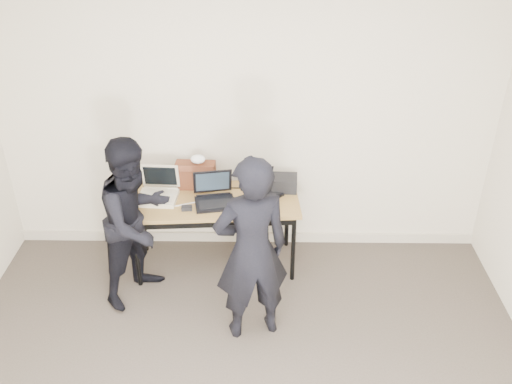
{
  "coord_description": "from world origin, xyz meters",
  "views": [
    {
      "loc": [
        0.15,
        -2.44,
        3.36
      ],
      "look_at": [
        0.1,
        1.6,
        0.95
      ],
      "focal_mm": 40.0,
      "sensor_mm": 36.0,
      "label": 1
    }
  ],
  "objects_px": {
    "person_typist": "(251,251)",
    "person_observer": "(136,221)",
    "laptop_beige": "(158,192)",
    "laptop_right": "(263,188)",
    "laptop_center": "(214,195)",
    "leather_satchel": "(196,175)",
    "equipment_box": "(284,183)",
    "desk": "(214,205)"
  },
  "relations": [
    {
      "from": "laptop_right",
      "to": "leather_satchel",
      "type": "xyz_separation_m",
      "value": [
        -0.61,
        0.09,
        0.08
      ]
    },
    {
      "from": "laptop_beige",
      "to": "person_observer",
      "type": "xyz_separation_m",
      "value": [
        -0.12,
        -0.41,
        -0.03
      ]
    },
    {
      "from": "desk",
      "to": "equipment_box",
      "type": "relative_size",
      "value": 6.79
    },
    {
      "from": "laptop_right",
      "to": "person_observer",
      "type": "relative_size",
      "value": 0.25
    },
    {
      "from": "desk",
      "to": "laptop_right",
      "type": "relative_size",
      "value": 4.1
    },
    {
      "from": "leather_satchel",
      "to": "laptop_beige",
      "type": "bearing_deg",
      "value": -145.62
    },
    {
      "from": "laptop_beige",
      "to": "laptop_right",
      "type": "height_order",
      "value": "laptop_beige"
    },
    {
      "from": "leather_satchel",
      "to": "laptop_center",
      "type": "bearing_deg",
      "value": -51.09
    },
    {
      "from": "laptop_right",
      "to": "desk",
      "type": "bearing_deg",
      "value": 169.61
    },
    {
      "from": "laptop_beige",
      "to": "laptop_right",
      "type": "distance_m",
      "value": 0.93
    },
    {
      "from": "laptop_beige",
      "to": "leather_satchel",
      "type": "height_order",
      "value": "laptop_beige"
    },
    {
      "from": "desk",
      "to": "laptop_beige",
      "type": "relative_size",
      "value": 4.34
    },
    {
      "from": "desk",
      "to": "equipment_box",
      "type": "bearing_deg",
      "value": 12.97
    },
    {
      "from": "leather_satchel",
      "to": "equipment_box",
      "type": "relative_size",
      "value": 1.62
    },
    {
      "from": "equipment_box",
      "to": "person_typist",
      "type": "distance_m",
      "value": 1.08
    },
    {
      "from": "laptop_center",
      "to": "person_typist",
      "type": "xyz_separation_m",
      "value": [
        0.35,
        -0.83,
        0.02
      ]
    },
    {
      "from": "laptop_center",
      "to": "person_observer",
      "type": "height_order",
      "value": "person_observer"
    },
    {
      "from": "laptop_right",
      "to": "person_typist",
      "type": "height_order",
      "value": "person_typist"
    },
    {
      "from": "laptop_center",
      "to": "equipment_box",
      "type": "relative_size",
      "value": 1.73
    },
    {
      "from": "desk",
      "to": "leather_satchel",
      "type": "distance_m",
      "value": 0.35
    },
    {
      "from": "equipment_box",
      "to": "laptop_center",
      "type": "bearing_deg",
      "value": -161.06
    },
    {
      "from": "laptop_center",
      "to": "equipment_box",
      "type": "xyz_separation_m",
      "value": [
        0.62,
        0.21,
        0.01
      ]
    },
    {
      "from": "desk",
      "to": "person_typist",
      "type": "height_order",
      "value": "person_typist"
    },
    {
      "from": "laptop_beige",
      "to": "equipment_box",
      "type": "height_order",
      "value": "laptop_beige"
    },
    {
      "from": "laptop_center",
      "to": "laptop_right",
      "type": "relative_size",
      "value": 1.05
    },
    {
      "from": "laptop_beige",
      "to": "person_typist",
      "type": "xyz_separation_m",
      "value": [
        0.84,
        -0.88,
        0.02
      ]
    },
    {
      "from": "laptop_center",
      "to": "person_typist",
      "type": "distance_m",
      "value": 0.9
    },
    {
      "from": "leather_satchel",
      "to": "person_observer",
      "type": "distance_m",
      "value": 0.75
    },
    {
      "from": "laptop_beige",
      "to": "equipment_box",
      "type": "xyz_separation_m",
      "value": [
        1.12,
        0.16,
        0.01
      ]
    },
    {
      "from": "person_typist",
      "to": "person_observer",
      "type": "bearing_deg",
      "value": -41.99
    },
    {
      "from": "desk",
      "to": "laptop_right",
      "type": "bearing_deg",
      "value": 13.82
    },
    {
      "from": "equipment_box",
      "to": "person_typist",
      "type": "height_order",
      "value": "person_typist"
    },
    {
      "from": "desk",
      "to": "person_observer",
      "type": "bearing_deg",
      "value": -152.17
    },
    {
      "from": "person_typist",
      "to": "person_observer",
      "type": "height_order",
      "value": "person_typist"
    },
    {
      "from": "laptop_right",
      "to": "leather_satchel",
      "type": "relative_size",
      "value": 1.02
    },
    {
      "from": "desk",
      "to": "laptop_beige",
      "type": "distance_m",
      "value": 0.51
    },
    {
      "from": "desk",
      "to": "laptop_beige",
      "type": "height_order",
      "value": "laptop_beige"
    },
    {
      "from": "desk",
      "to": "person_typist",
      "type": "relative_size",
      "value": 0.97
    },
    {
      "from": "equipment_box",
      "to": "person_observer",
      "type": "bearing_deg",
      "value": -155.26
    },
    {
      "from": "person_typist",
      "to": "leather_satchel",
      "type": "bearing_deg",
      "value": -79.75
    },
    {
      "from": "laptop_center",
      "to": "person_typist",
      "type": "height_order",
      "value": "person_typist"
    },
    {
      "from": "laptop_right",
      "to": "person_observer",
      "type": "bearing_deg",
      "value": 178.23
    }
  ]
}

